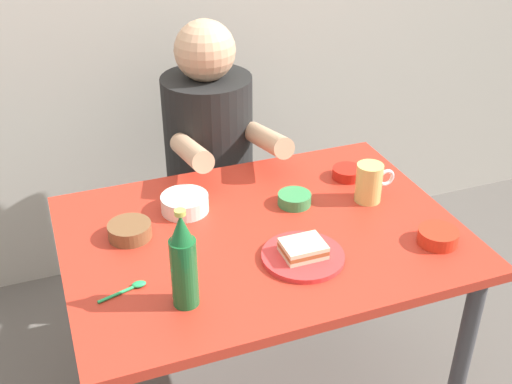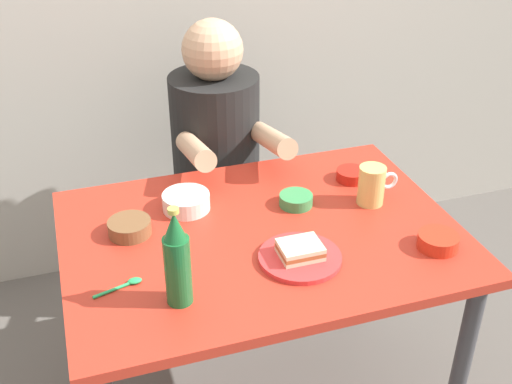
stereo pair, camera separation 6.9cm
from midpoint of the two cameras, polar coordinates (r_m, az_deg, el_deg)
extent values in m
cube|color=#B72D1E|center=(1.80, -0.54, -3.93)|extent=(1.10, 0.80, 0.03)
cylinder|color=#3F3F44|center=(2.01, 16.83, -14.92)|extent=(0.05, 0.05, 0.71)
cylinder|color=#3F3F44|center=(2.22, -15.76, -9.50)|extent=(0.05, 0.05, 0.71)
cylinder|color=#3F3F44|center=(2.43, 7.66, -4.52)|extent=(0.05, 0.05, 0.71)
cylinder|color=#4C4C51|center=(2.60, -4.58, -5.82)|extent=(0.08, 0.08, 0.41)
cylinder|color=#2D2D33|center=(2.47, -4.80, -1.62)|extent=(0.34, 0.34, 0.04)
cylinder|color=black|center=(2.33, -5.09, 4.20)|extent=(0.32, 0.32, 0.52)
sphere|color=tan|center=(2.20, -5.52, 12.49)|extent=(0.21, 0.21, 0.21)
cylinder|color=tan|center=(2.04, -6.80, 3.56)|extent=(0.07, 0.31, 0.14)
cylinder|color=tan|center=(2.10, 0.08, 4.71)|extent=(0.07, 0.31, 0.14)
cylinder|color=red|center=(1.68, 3.05, -5.78)|extent=(0.22, 0.22, 0.01)
cube|color=beige|center=(1.67, 3.06, -5.42)|extent=(0.11, 0.09, 0.01)
cube|color=#9E592D|center=(1.67, 3.07, -5.09)|extent=(0.11, 0.09, 0.01)
cube|color=beige|center=(1.66, 3.08, -4.76)|extent=(0.11, 0.09, 0.01)
cylinder|color=#D1BC66|center=(1.92, 9.07, 0.81)|extent=(0.08, 0.08, 0.12)
torus|color=silver|center=(1.95, 10.58, 1.26)|extent=(0.06, 0.01, 0.06)
cylinder|color=#19602D|center=(1.50, -7.75, -7.19)|extent=(0.06, 0.06, 0.18)
cone|color=#19602D|center=(1.43, -8.09, -3.23)|extent=(0.05, 0.05, 0.07)
cylinder|color=#BFB74C|center=(1.41, -8.21, -1.84)|extent=(0.03, 0.03, 0.01)
cylinder|color=brown|center=(1.79, -12.32, -3.41)|extent=(0.12, 0.12, 0.04)
cylinder|color=brown|center=(1.79, -12.35, -3.16)|extent=(0.10, 0.10, 0.02)
cylinder|color=#388C4C|center=(1.90, 2.43, -0.65)|extent=(0.10, 0.10, 0.03)
cylinder|color=#5B643A|center=(1.90, 2.44, -0.45)|extent=(0.08, 0.08, 0.02)
cylinder|color=#B21E14|center=(2.06, 7.23, 1.70)|extent=(0.10, 0.10, 0.03)
cylinder|color=maroon|center=(2.05, 7.24, 1.88)|extent=(0.08, 0.08, 0.02)
cylinder|color=red|center=(1.79, 14.92, -3.89)|extent=(0.11, 0.11, 0.04)
cylinder|color=#A33521|center=(1.79, 14.96, -3.65)|extent=(0.09, 0.09, 0.02)
cylinder|color=silver|center=(1.88, -7.43, -1.02)|extent=(0.14, 0.14, 0.05)
cylinder|color=tan|center=(1.88, -7.45, -0.73)|extent=(0.11, 0.11, 0.02)
cylinder|color=#26A559|center=(1.61, -13.40, -8.84)|extent=(0.11, 0.04, 0.01)
ellipsoid|color=#26A559|center=(1.62, -11.65, -8.10)|extent=(0.04, 0.02, 0.01)
camera|label=1|loc=(0.03, -91.11, -0.66)|focal=44.67mm
camera|label=2|loc=(0.03, 88.89, 0.66)|focal=44.67mm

